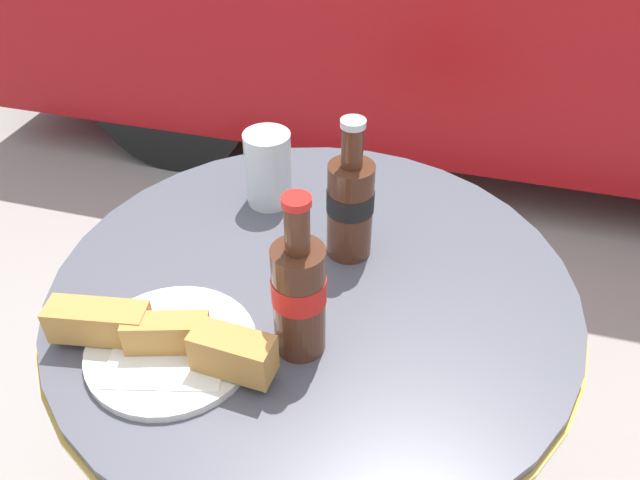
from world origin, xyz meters
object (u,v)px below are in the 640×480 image
cola_bottle_right (299,294)px  lunch_plate_near (167,341)px  drinking_glass (269,171)px  cola_bottle_left (350,204)px  bistro_table (314,353)px

cola_bottle_right → lunch_plate_near: cola_bottle_right is taller
drinking_glass → cola_bottle_left: bearing=-30.5°
cola_bottle_left → cola_bottle_right: (-0.02, -0.21, 0.00)m
bistro_table → cola_bottle_right: size_ratio=3.29×
cola_bottle_left → bistro_table: bearing=-112.1°
bistro_table → cola_bottle_right: (0.02, -0.12, 0.26)m
drinking_glass → lunch_plate_near: bearing=-92.2°
drinking_glass → bistro_table: bearing=-54.3°
bistro_table → drinking_glass: 0.32m
bistro_table → lunch_plate_near: bearing=-128.0°
cola_bottle_right → bistro_table: bearing=98.3°
bistro_table → lunch_plate_near: (-0.15, -0.19, 0.19)m
bistro_table → cola_bottle_right: bearing=-81.7°
cola_bottle_left → drinking_glass: 0.19m
cola_bottle_left → drinking_glass: bearing=149.5°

